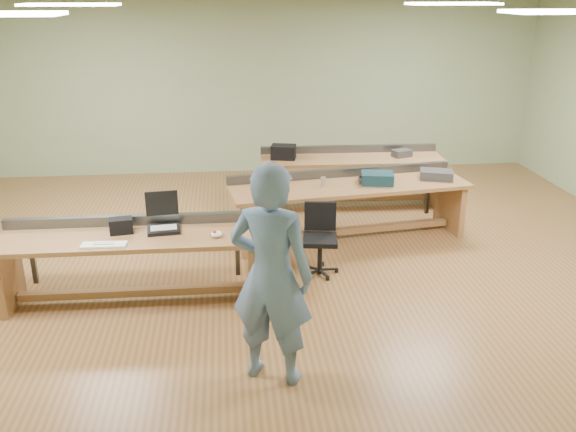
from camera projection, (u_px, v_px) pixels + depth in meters
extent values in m
plane|color=#925F37|center=(279.00, 260.00, 7.57)|extent=(10.00, 10.00, 0.00)
plane|color=silver|center=(278.00, 5.00, 6.52)|extent=(10.00, 10.00, 0.00)
cube|color=#94AB81|center=(258.00, 89.00, 10.77)|extent=(10.00, 0.04, 3.00)
cube|color=#94AB81|center=(345.00, 314.00, 3.32)|extent=(10.00, 0.04, 3.00)
cube|color=white|center=(70.00, 5.00, 7.68)|extent=(1.20, 0.50, 0.03)
cube|color=white|center=(574.00, 12.00, 5.38)|extent=(1.20, 0.50, 0.03)
cube|color=white|center=(453.00, 4.00, 8.17)|extent=(1.20, 0.50, 0.03)
cube|color=#A97347|center=(130.00, 238.00, 6.33)|extent=(2.74, 0.76, 0.05)
cube|color=#A97347|center=(9.00, 276.00, 6.35)|extent=(0.09, 0.63, 0.70)
cube|color=#A97347|center=(252.00, 266.00, 6.58)|extent=(0.09, 0.63, 0.70)
cube|color=#A97347|center=(135.00, 292.00, 6.55)|extent=(2.43, 0.12, 0.08)
cube|color=#484B4F|center=(133.00, 220.00, 6.61)|extent=(2.73, 0.11, 0.11)
cube|color=#A97347|center=(350.00, 186.00, 7.99)|extent=(3.24, 1.26, 0.05)
cube|color=#A97347|center=(239.00, 223.00, 7.79)|extent=(0.18, 0.74, 0.70)
cube|color=#A97347|center=(450.00, 204.00, 8.45)|extent=(0.18, 0.74, 0.70)
cube|color=#A97347|center=(348.00, 231.00, 8.21)|extent=(2.84, 0.49, 0.08)
cube|color=#484B4F|center=(341.00, 173.00, 8.31)|extent=(3.14, 0.51, 0.11)
cube|color=#A97347|center=(352.00, 159.00, 9.26)|extent=(2.79, 0.83, 0.05)
cube|color=#A97347|center=(268.00, 185.00, 9.30)|extent=(0.10, 0.64, 0.70)
cube|color=#A97347|center=(432.00, 181.00, 9.48)|extent=(0.10, 0.64, 0.70)
cube|color=#A97347|center=(350.00, 198.00, 9.48)|extent=(2.46, 0.18, 0.08)
cube|color=#484B4F|center=(349.00, 149.00, 9.54)|extent=(2.76, 0.17, 0.11)
imported|color=slate|center=(271.00, 276.00, 4.97)|extent=(0.83, 0.70, 1.93)
cube|color=black|center=(164.00, 230.00, 6.44)|extent=(0.37, 0.32, 0.04)
cube|color=black|center=(162.00, 203.00, 6.48)|extent=(0.34, 0.05, 0.27)
cube|color=white|center=(104.00, 245.00, 6.07)|extent=(0.45, 0.17, 0.03)
ellipsoid|color=white|center=(216.00, 234.00, 6.30)|extent=(0.13, 0.15, 0.06)
cube|color=black|center=(121.00, 226.00, 6.38)|extent=(0.26, 0.19, 0.16)
cylinder|color=black|center=(320.00, 257.00, 7.14)|extent=(0.06, 0.06, 0.41)
cube|color=black|center=(320.00, 240.00, 7.06)|extent=(0.44, 0.44, 0.06)
cube|color=black|center=(320.00, 216.00, 7.15)|extent=(0.38, 0.10, 0.35)
cylinder|color=black|center=(319.00, 271.00, 7.20)|extent=(0.51, 0.51, 0.06)
cube|color=#12303B|center=(377.00, 178.00, 8.01)|extent=(0.46, 0.38, 0.14)
cube|color=#323234|center=(436.00, 175.00, 8.20)|extent=(0.50, 0.40, 0.12)
imported|color=#323234|center=(362.00, 180.00, 8.02)|extent=(0.13, 0.13, 0.09)
cylinder|color=silver|center=(323.00, 182.00, 7.88)|extent=(0.09, 0.09, 0.13)
cube|color=black|center=(283.00, 152.00, 9.16)|extent=(0.41, 0.33, 0.21)
cube|color=#323234|center=(402.00, 153.00, 9.29)|extent=(0.32, 0.27, 0.11)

